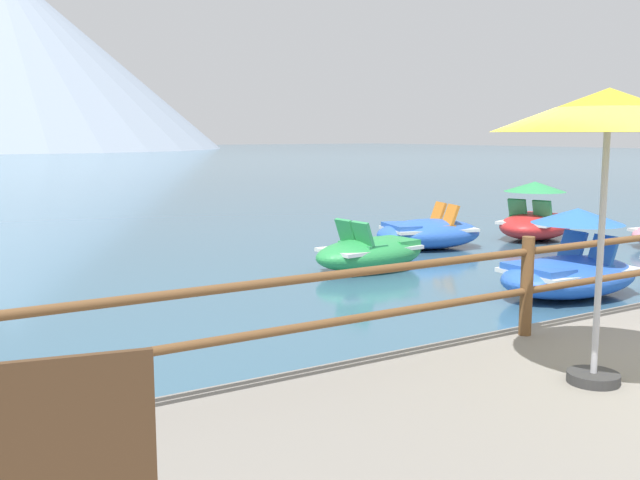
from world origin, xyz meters
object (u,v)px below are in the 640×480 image
(beach_umbrella, at_px, (608,115))
(pedal_boat_0, at_px, (535,219))
(pedal_boat_7, at_px, (428,233))
(pedal_boat_1, at_px, (570,266))
(pedal_boat_2, at_px, (370,253))

(beach_umbrella, height_order, pedal_boat_0, beach_umbrella)
(beach_umbrella, distance_m, pedal_boat_7, 9.39)
(beach_umbrella, bearing_deg, pedal_boat_1, 41.29)
(pedal_boat_0, relative_size, pedal_boat_7, 1.01)
(beach_umbrella, xyz_separation_m, pedal_boat_2, (2.52, 6.45, -2.15))
(pedal_boat_7, bearing_deg, beach_umbrella, -122.25)
(beach_umbrella, height_order, pedal_boat_2, beach_umbrella)
(beach_umbrella, distance_m, pedal_boat_1, 5.39)
(beach_umbrella, xyz_separation_m, pedal_boat_1, (3.75, 3.30, -2.01))
(beach_umbrella, xyz_separation_m, pedal_boat_0, (7.76, 7.51, -1.99))
(pedal_boat_1, bearing_deg, beach_umbrella, -138.71)
(pedal_boat_0, relative_size, pedal_boat_1, 1.05)
(beach_umbrella, distance_m, pedal_boat_2, 7.25)
(pedal_boat_0, height_order, pedal_boat_1, pedal_boat_0)
(pedal_boat_0, height_order, pedal_boat_7, pedal_boat_0)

